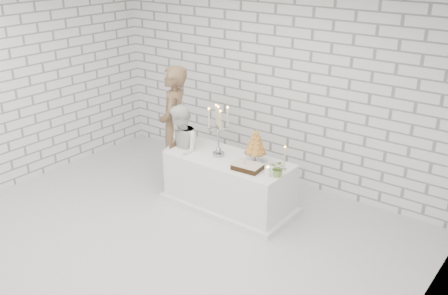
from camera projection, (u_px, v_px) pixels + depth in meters
ground at (165, 241)px, 6.55m from camera, size 6.00×5.00×0.01m
ceiling at (153, 0)px, 5.41m from camera, size 6.00×5.00×0.01m
wall_back at (273, 86)px, 7.82m from camera, size 6.00×0.01×3.00m
wall_left at (15, 89)px, 7.66m from camera, size 0.01×5.00×3.00m
wall_right at (416, 207)px, 4.30m from camera, size 0.01×5.00×3.00m
cake_table at (229, 183)px, 7.27m from camera, size 1.80×0.80×0.75m
groom at (174, 127)px, 7.75m from camera, size 0.74×0.82×1.89m
bride at (180, 151)px, 7.50m from camera, size 0.86×0.85×1.40m
candelabra at (218, 131)px, 7.08m from camera, size 0.33×0.33×0.74m
croquembouche at (255, 146)px, 6.91m from camera, size 0.34×0.34×0.48m
chocolate_cake at (248, 167)px, 6.77m from camera, size 0.40×0.30×0.08m
pillar_candle at (268, 172)px, 6.58m from camera, size 0.10×0.10×0.12m
extra_taper at (284, 159)px, 6.72m from camera, size 0.07×0.07×0.32m
flowers at (278, 168)px, 6.54m from camera, size 0.22×0.20×0.23m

